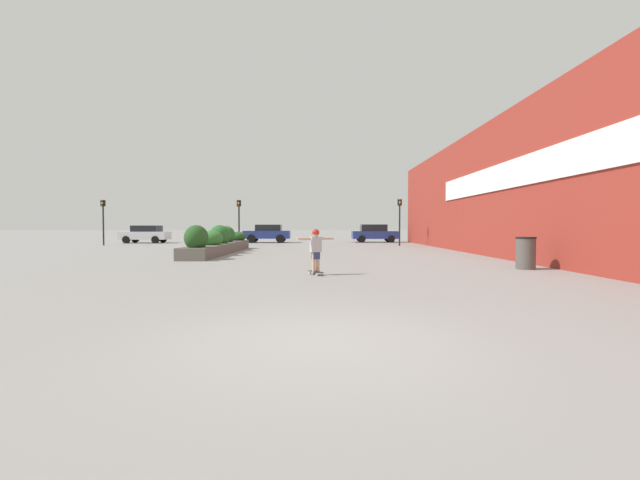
{
  "coord_description": "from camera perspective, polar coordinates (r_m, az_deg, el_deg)",
  "views": [
    {
      "loc": [
        -0.02,
        -5.22,
        1.41
      ],
      "look_at": [
        -0.07,
        12.66,
        0.83
      ],
      "focal_mm": 24.0,
      "sensor_mm": 36.0,
      "label": 1
    }
  ],
  "objects": [
    {
      "name": "car_center_left",
      "position": [
        37.8,
        7.48,
        0.92
      ],
      "size": [
        4.05,
        2.0,
        1.55
      ],
      "rotation": [
        0.0,
        0.0,
        -1.57
      ],
      "color": "navy",
      "rests_on": "ground_plane"
    },
    {
      "name": "trash_bin",
      "position": [
        15.57,
        25.91,
        -1.57
      ],
      "size": [
        0.63,
        0.63,
        1.06
      ],
      "color": "#514C47",
      "rests_on": "ground_plane"
    },
    {
      "name": "traffic_light_left",
      "position": [
        31.45,
        -10.59,
        3.37
      ],
      "size": [
        0.28,
        0.3,
        3.29
      ],
      "color": "black",
      "rests_on": "ground_plane"
    },
    {
      "name": "car_leftmost",
      "position": [
        36.79,
        -6.85,
        0.92
      ],
      "size": [
        3.9,
        1.85,
        1.54
      ],
      "rotation": [
        0.0,
        0.0,
        1.57
      ],
      "color": "navy",
      "rests_on": "ground_plane"
    },
    {
      "name": "skateboarder",
      "position": [
        12.35,
        -0.4,
        -0.76
      ],
      "size": [
        1.06,
        0.58,
        1.23
      ],
      "rotation": [
        0.0,
        0.0,
        0.46
      ],
      "color": "tan",
      "rests_on": "skateboard"
    },
    {
      "name": "traffic_light_far_left",
      "position": [
        35.16,
        -26.78,
        3.07
      ],
      "size": [
        0.28,
        0.3,
        3.32
      ],
      "color": "black",
      "rests_on": "ground_plane"
    },
    {
      "name": "car_rightmost",
      "position": [
        41.72,
        21.47,
        0.91
      ],
      "size": [
        4.71,
        1.94,
        1.56
      ],
      "rotation": [
        0.0,
        0.0,
        -1.57
      ],
      "color": "black",
      "rests_on": "ground_plane"
    },
    {
      "name": "planter_box",
      "position": [
        22.84,
        -13.1,
        -0.39
      ],
      "size": [
        1.26,
        10.55,
        1.47
      ],
      "color": "#605B54",
      "rests_on": "ground_plane"
    },
    {
      "name": "traffic_light_right",
      "position": [
        31.09,
        10.75,
        3.43
      ],
      "size": [
        0.28,
        0.3,
        3.33
      ],
      "color": "black",
      "rests_on": "ground_plane"
    },
    {
      "name": "skateboard",
      "position": [
        12.41,
        -0.4,
        -4.34
      ],
      "size": [
        0.48,
        0.7,
        0.1
      ],
      "rotation": [
        0.0,
        0.0,
        0.46
      ],
      "color": "black",
      "rests_on": "ground_plane"
    },
    {
      "name": "building_wall_right",
      "position": [
        21.87,
        22.06,
        6.27
      ],
      "size": [
        0.67,
        35.41,
        6.28
      ],
      "color": "maroon",
      "rests_on": "ground_plane"
    },
    {
      "name": "ground_plane",
      "position": [
        5.41,
        0.37,
        -13.31
      ],
      "size": [
        300.0,
        300.0,
        0.0
      ],
      "primitive_type": "plane",
      "color": "gray"
    },
    {
      "name": "car_center_right",
      "position": [
        38.63,
        -22.07,
        0.76
      ],
      "size": [
        3.84,
        1.92,
        1.46
      ],
      "rotation": [
        0.0,
        0.0,
        1.57
      ],
      "color": "silver",
      "rests_on": "ground_plane"
    }
  ]
}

